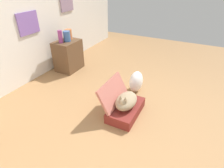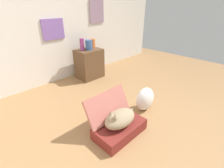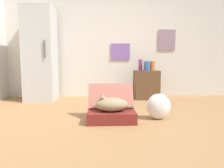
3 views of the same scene
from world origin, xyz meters
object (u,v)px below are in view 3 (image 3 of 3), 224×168
cat (111,104)px  side_table (146,85)px  refrigerator (40,55)px  suitcase_base (112,116)px  plastic_bag_white (159,106)px  vase_round (147,66)px  vase_tall (140,65)px  vase_short (152,66)px

cat → side_table: bearing=63.1°
refrigerator → side_table: (2.27, 0.05, -0.66)m
suitcase_base → plastic_bag_white: bearing=8.3°
plastic_bag_white → vase_round: bearing=83.7°
refrigerator → vase_tall: size_ratio=8.02×
suitcase_base → vase_round: (0.85, 1.67, 0.65)m
suitcase_base → cat: cat is taller
side_table → vase_short: size_ratio=3.14×
plastic_bag_white → side_table: 1.61m
suitcase_base → vase_short: 2.09m
side_table → plastic_bag_white: bearing=-96.2°
refrigerator → side_table: bearing=1.3°
refrigerator → vase_round: 2.29m
side_table → refrigerator: bearing=-178.7°
cat → suitcase_base: bearing=-2.0°
suitcase_base → vase_round: 1.98m
refrigerator → vase_round: bearing=0.6°
plastic_bag_white → vase_tall: 1.72m
suitcase_base → cat: bearing=178.0°
suitcase_base → plastic_bag_white: size_ratio=1.77×
side_table → vase_short: (0.13, 0.04, 0.41)m
vase_round → plastic_bag_white: bearing=-96.3°
vase_tall → vase_short: bearing=2.1°
side_table → vase_short: vase_short is taller
refrigerator → side_table: refrigerator is taller
refrigerator → vase_tall: 2.16m
cat → plastic_bag_white: bearing=8.2°
cat → side_table: size_ratio=0.83×
suitcase_base → vase_round: vase_round is taller
plastic_bag_white → refrigerator: size_ratio=0.19×
refrigerator → side_table: 2.37m
vase_short → cat: bearing=-119.8°
vase_short → vase_round: (-0.13, -0.06, 0.00)m
cat → vase_short: 2.05m
vase_short → vase_round: 0.15m
plastic_bag_white → vase_round: 1.67m
vase_tall → vase_round: 0.14m
refrigerator → vase_short: 2.42m
side_table → vase_round: size_ratio=3.09×
plastic_bag_white → suitcase_base: bearing=-171.7°
side_table → cat: bearing=-116.9°
suitcase_base → refrigerator: bearing=130.9°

